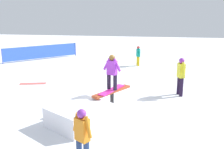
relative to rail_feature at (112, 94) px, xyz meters
The scene contains 9 objects.
ground_plane 0.65m from the rail_feature, ahead, with size 60.00×60.00×0.00m, color white.
rail_feature is the anchor object (origin of this frame).
snow_kicker_ramp 1.66m from the rail_feature, 149.43° to the left, with size 1.80×1.50×0.65m, color white.
main_rider_on_rail 0.79m from the rail_feature, ahead, with size 1.52×0.78×1.33m.
bystander_yellow 3.50m from the rail_feature, 49.62° to the right, with size 0.67×0.34×1.69m.
bystander_orange 3.65m from the rail_feature, behind, with size 0.41×0.58×1.47m.
bystander_teal 8.33m from the rail_feature, ahead, with size 0.59×0.30×1.37m.
loose_snowboard_coral 5.48m from the rail_feature, 59.06° to the left, with size 1.32×0.28×0.02m, color #F0635B.
safety_fence 11.87m from the rail_feature, 37.78° to the left, with size 4.35×4.11×1.10m.
Camera 1 is at (-8.69, -1.57, 3.57)m, focal length 40.00 mm.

